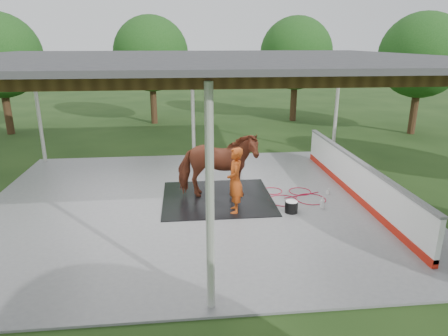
{
  "coord_description": "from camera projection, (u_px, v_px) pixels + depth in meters",
  "views": [
    {
      "loc": [
        -0.38,
        -10.59,
        4.46
      ],
      "look_at": [
        0.71,
        -0.06,
        1.08
      ],
      "focal_mm": 32.0,
      "sensor_mm": 36.0,
      "label": 1
    }
  ],
  "objects": [
    {
      "name": "ground",
      "position": [
        199.0,
        204.0,
        11.43
      ],
      "size": [
        100.0,
        100.0,
        0.0
      ],
      "primitive_type": "plane",
      "color": "#1E3814"
    },
    {
      "name": "rubber_mat",
      "position": [
        217.0,
        198.0,
        11.7
      ],
      "size": [
        3.16,
        2.97,
        0.02
      ],
      "primitive_type": "cube",
      "color": "black",
      "rests_on": "concrete_slab"
    },
    {
      "name": "horse",
      "position": [
        217.0,
        166.0,
        11.4
      ],
      "size": [
        2.44,
        1.35,
        1.96
      ],
      "primitive_type": "imported",
      "rotation": [
        0.0,
        0.0,
        1.44
      ],
      "color": "brown",
      "rests_on": "rubber_mat"
    },
    {
      "name": "handler",
      "position": [
        235.0,
        181.0,
        10.51
      ],
      "size": [
        0.47,
        0.68,
        1.79
      ],
      "primitive_type": "imported",
      "rotation": [
        0.0,
        0.0,
        -1.64
      ],
      "color": "#AE4112",
      "rests_on": "concrete_slab"
    },
    {
      "name": "soap_bottle_b",
      "position": [
        328.0,
        191.0,
        11.98
      ],
      "size": [
        0.12,
        0.12,
        0.19
      ],
      "primitive_type": "imported",
      "rotation": [
        0.0,
        0.0,
        -1.02
      ],
      "color": "#338CD8",
      "rests_on": "concrete_slab"
    },
    {
      "name": "dasher_board",
      "position": [
        356.0,
        179.0,
        11.7
      ],
      "size": [
        0.16,
        8.0,
        1.15
      ],
      "color": "#B61C0F",
      "rests_on": "concrete_slab"
    },
    {
      "name": "tree_belt",
      "position": [
        206.0,
        66.0,
        11.16
      ],
      "size": [
        28.0,
        28.0,
        5.8
      ],
      "color": "#382314",
      "rests_on": "ground"
    },
    {
      "name": "hose_coil",
      "position": [
        294.0,
        197.0,
        11.79
      ],
      "size": [
        1.72,
        1.52,
        0.02
      ],
      "color": "#A20B27",
      "rests_on": "concrete_slab"
    },
    {
      "name": "pavilion_structure",
      "position": [
        196.0,
        61.0,
        10.22
      ],
      "size": [
        12.6,
        10.6,
        4.05
      ],
      "color": "beige",
      "rests_on": "ground"
    },
    {
      "name": "concrete_slab",
      "position": [
        199.0,
        203.0,
        11.42
      ],
      "size": [
        12.0,
        10.0,
        0.05
      ],
      "primitive_type": "cube",
      "color": "slate",
      "rests_on": "ground"
    },
    {
      "name": "wash_bucket",
      "position": [
        291.0,
        207.0,
        10.7
      ],
      "size": [
        0.35,
        0.35,
        0.32
      ],
      "color": "black",
      "rests_on": "concrete_slab"
    },
    {
      "name": "soap_bottle_a",
      "position": [
        322.0,
        203.0,
        10.94
      ],
      "size": [
        0.14,
        0.15,
        0.33
      ],
      "primitive_type": "imported",
      "rotation": [
        0.0,
        0.0,
        0.13
      ],
      "color": "silver",
      "rests_on": "concrete_slab"
    }
  ]
}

